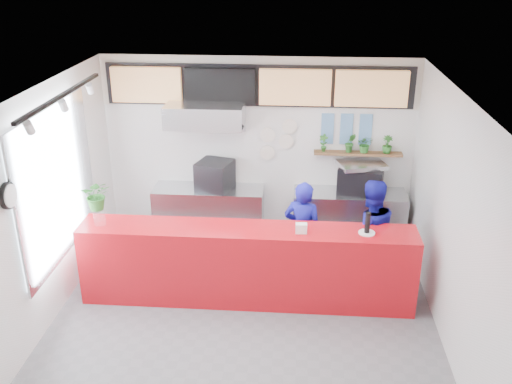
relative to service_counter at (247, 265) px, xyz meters
The scene contains 46 objects.
floor 0.68m from the service_counter, 90.00° to the right, with size 5.00×5.00×0.00m, color slate.
ceiling 2.48m from the service_counter, 90.00° to the right, with size 5.00×5.00×0.00m, color silver.
wall_back 2.30m from the service_counter, 90.00° to the left, with size 5.00×5.00×0.00m, color white.
wall_left 2.70m from the service_counter, behind, with size 5.00×5.00×0.00m, color white.
wall_right 2.70m from the service_counter, ahead, with size 5.00×5.00×0.00m, color white.
service_counter is the anchor object (origin of this frame).
cream_band 2.93m from the service_counter, 90.00° to the left, with size 5.00×0.02×0.80m, color beige.
prep_bench 1.97m from the service_counter, 113.96° to the left, with size 1.80×0.60×0.90m, color #B2B5BA.
panini_oven 2.01m from the service_counter, 110.83° to the left, with size 0.52×0.52×0.47m, color black.
extraction_hood 2.50m from the service_counter, 114.57° to the left, with size 1.20×0.70×0.35m, color #B2B5BA.
hood_lip 2.38m from the service_counter, 114.57° to the left, with size 1.20×0.70×0.08m, color #B2B5BA.
right_bench 2.35m from the service_counter, 50.19° to the left, with size 1.80×0.60×0.90m, color #B2B5BA.
espresso_machine 2.51m from the service_counter, 47.48° to the left, with size 0.69×0.49×0.44m, color black.
espresso_tray 2.58m from the service_counter, 47.48° to the left, with size 0.71×0.49×0.07m, color silver.
herb_shelf 2.73m from the service_counter, 51.34° to the left, with size 1.40×0.18×0.04m, color brown.
menu_board_far_left 3.31m from the service_counter, 131.47° to the left, with size 1.10×0.10×0.55m, color tan.
menu_board_mid_left 2.88m from the service_counter, 106.59° to the left, with size 1.10×0.10×0.55m, color black.
menu_board_mid_right 2.87m from the service_counter, 73.94° to the left, with size 1.10×0.10×0.55m, color tan.
menu_board_far_right 3.30m from the service_counter, 48.86° to the left, with size 1.10×0.10×0.55m, color tan.
soffit 2.87m from the service_counter, 90.00° to the left, with size 4.80×0.04×0.65m, color black.
window_pane 2.73m from the service_counter, behind, with size 0.04×2.20×1.90m, color silver.
window_frame 2.71m from the service_counter, behind, with size 0.03×2.30×2.00m, color #B2B5BA.
wall_clock_rim 3.16m from the service_counter, 152.15° to the right, with size 0.30×0.30×0.05m, color black.
wall_clock_face 3.14m from the service_counter, 151.85° to the right, with size 0.26×0.26×0.02m, color white.
track_rail 3.21m from the service_counter, 169.22° to the right, with size 0.05×2.40×0.04m, color black.
dec_plate_a 2.40m from the service_counter, 85.86° to the left, with size 0.24×0.24×0.03m, color silver.
dec_plate_b 2.39m from the service_counter, 77.74° to the left, with size 0.24×0.24×0.03m, color silver.
dec_plate_c 2.26m from the service_counter, 85.86° to the left, with size 0.24×0.24×0.03m, color silver.
dec_plate_d 2.52m from the service_counter, 76.42° to the left, with size 0.24×0.24×0.03m, color silver.
photo_frame_a 2.76m from the service_counter, 62.13° to the left, with size 0.20×0.02×0.25m, color #598CBF.
photo_frame_b 2.90m from the service_counter, 56.06° to the left, with size 0.20×0.02×0.25m, color #598CBF.
photo_frame_c 3.05m from the service_counter, 50.74° to the left, with size 0.20×0.02×0.25m, color #598CBF.
photo_frame_d 2.64m from the service_counter, 62.13° to the left, with size 0.20×0.02×0.25m, color #598CBF.
photo_frame_e 2.78m from the service_counter, 56.06° to the left, with size 0.20×0.02×0.25m, color #598CBF.
photo_frame_f 2.94m from the service_counter, 50.74° to the left, with size 0.20×0.02×0.25m, color #598CBF.
staff_center 0.99m from the service_counter, 39.42° to the left, with size 0.56×0.37×1.53m, color #151696.
staff_right 1.76m from the service_counter, 16.38° to the left, with size 0.80×0.62×1.64m, color #151696.
herb_a 2.52m from the service_counter, 62.40° to the left, with size 0.15×0.10×0.28m, color #2B6D26.
herb_b 2.72m from the service_counter, 53.70° to the left, with size 0.17×0.14×0.31m, color #2B6D26.
herb_c 2.85m from the service_counter, 49.59° to the left, with size 0.25×0.22×0.28m, color #2B6D26.
herb_d 3.07m from the service_counter, 44.30° to the left, with size 0.16×0.14×0.28m, color #2B6D26.
glass_vase 2.08m from the service_counter, behind, with size 0.16×0.16×0.19m, color white.
basil_vase 2.20m from the service_counter, behind, with size 0.37×0.32×0.42m, color #2B6D26.
napkin_holder 0.95m from the service_counter, ahead, with size 0.15×0.09×0.13m, color white.
white_plate 1.66m from the service_counter, ahead, with size 0.22×0.22×0.02m, color white.
pepper_mill 1.72m from the service_counter, ahead, with size 0.07×0.07×0.28m, color black.
Camera 1 is at (0.65, -6.31, 4.49)m, focal length 40.00 mm.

